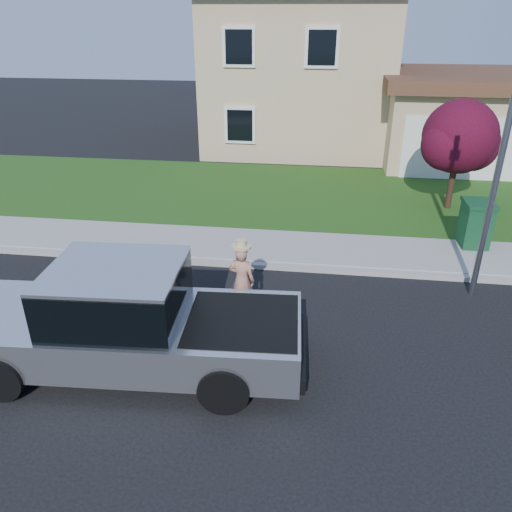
{
  "coord_description": "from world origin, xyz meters",
  "views": [
    {
      "loc": [
        1.22,
        -8.2,
        5.81
      ],
      "look_at": [
        -0.02,
        1.12,
        1.2
      ],
      "focal_mm": 35.0,
      "sensor_mm": 36.0,
      "label": 1
    }
  ],
  "objects": [
    {
      "name": "woman",
      "position": [
        -0.28,
        0.8,
        0.8
      ],
      "size": [
        0.62,
        0.47,
        1.7
      ],
      "rotation": [
        0.0,
        0.0,
        2.95
      ],
      "color": "tan",
      "rests_on": "ground"
    },
    {
      "name": "sidewalk",
      "position": [
        1.0,
        4.0,
        0.07
      ],
      "size": [
        40.0,
        2.0,
        0.15
      ],
      "primitive_type": "cube",
      "color": "gray",
      "rests_on": "ground"
    },
    {
      "name": "pickup_truck",
      "position": [
        -1.96,
        -1.26,
        0.94
      ],
      "size": [
        6.24,
        2.48,
        2.01
      ],
      "rotation": [
        0.0,
        0.0,
        0.05
      ],
      "color": "black",
      "rests_on": "ground"
    },
    {
      "name": "street_lamp",
      "position": [
        4.81,
        2.19,
        3.27
      ],
      "size": [
        0.29,
        0.74,
        5.74
      ],
      "rotation": [
        0.0,
        0.0,
        -0.03
      ],
      "color": "slate",
      "rests_on": "ground"
    },
    {
      "name": "ground",
      "position": [
        0.0,
        0.0,
        0.0
      ],
      "size": [
        80.0,
        80.0,
        0.0
      ],
      "primitive_type": "plane",
      "color": "black",
      "rests_on": "ground"
    },
    {
      "name": "curb",
      "position": [
        1.0,
        2.9,
        0.06
      ],
      "size": [
        40.0,
        0.2,
        0.12
      ],
      "primitive_type": "cube",
      "color": "gray",
      "rests_on": "ground"
    },
    {
      "name": "house",
      "position": [
        1.31,
        16.38,
        3.17
      ],
      "size": [
        14.0,
        11.3,
        6.85
      ],
      "color": "tan",
      "rests_on": "ground"
    },
    {
      "name": "trash_bin",
      "position": [
        5.38,
        4.71,
        0.77
      ],
      "size": [
        0.79,
        0.9,
        1.23
      ],
      "rotation": [
        0.0,
        0.0,
        0.05
      ],
      "color": "#113E20",
      "rests_on": "sidewalk"
    },
    {
      "name": "lawn",
      "position": [
        1.0,
        8.5,
        0.05
      ],
      "size": [
        40.0,
        7.0,
        0.1
      ],
      "primitive_type": "cube",
      "color": "#1C4513",
      "rests_on": "ground"
    },
    {
      "name": "ornamental_tree",
      "position": [
        5.41,
        7.74,
        2.29
      ],
      "size": [
        2.49,
        2.25,
        3.42
      ],
      "color": "black",
      "rests_on": "lawn"
    }
  ]
}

